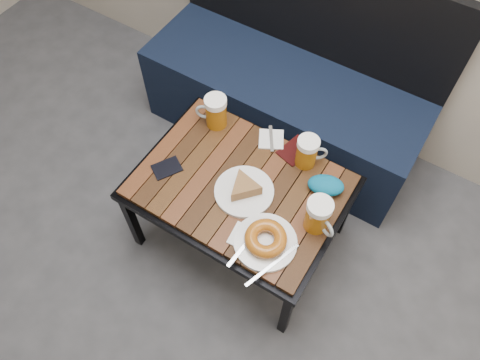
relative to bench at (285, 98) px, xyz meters
The scene contains 12 objects.
bench is the anchor object (origin of this frame).
cafe_table 0.69m from the bench, 77.86° to the right, with size 0.84×0.62×0.47m.
beer_mug_left 0.54m from the bench, 103.74° to the right, with size 0.15×0.12×0.15m.
beer_mug_centre 0.60m from the bench, 53.71° to the right, with size 0.13×0.12×0.14m.
beer_mug_right 0.87m from the bench, 54.12° to the right, with size 0.15×0.12×0.15m.
plate_pie 0.75m from the bench, 75.52° to the right, with size 0.24×0.24×0.07m.
plate_bagel 0.93m from the bench, 66.69° to the right, with size 0.24×0.30×0.07m.
napkin_left 0.47m from the bench, 71.10° to the right, with size 0.14×0.14×0.01m.
napkin_right 0.92m from the bench, 71.35° to the right, with size 0.13×0.11×0.01m.
passport_navy 0.80m from the bench, 101.23° to the right, with size 0.08×0.11×0.01m, color black.
passport_burgundy 0.52m from the bench, 57.83° to the right, with size 0.10×0.14×0.01m, color black.
knit_pouch 0.71m from the bench, 48.91° to the right, with size 0.14×0.09×0.06m, color #054E86.
Camera 1 is at (0.76, 0.26, 2.06)m, focal length 35.00 mm.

